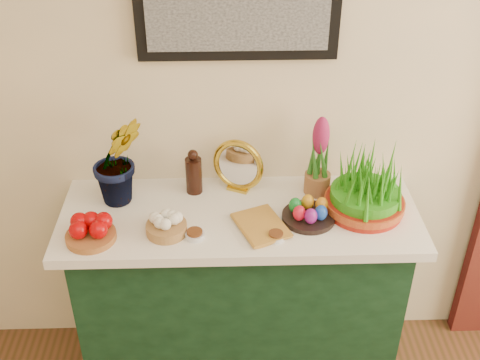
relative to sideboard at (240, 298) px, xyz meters
name	(u,v)px	position (x,y,z in m)	size (l,w,h in m)	color
sideboard	(240,298)	(0.00, 0.00, 0.00)	(1.30, 0.45, 0.85)	#153B21
tablecloth	(240,215)	(0.00, 0.00, 0.45)	(1.40, 0.55, 0.04)	white
hyacinth_green	(117,146)	(-0.47, 0.09, 0.71)	(0.25, 0.21, 0.50)	#296B1E
apple_bowl	(90,231)	(-0.55, -0.16, 0.50)	(0.22, 0.22, 0.09)	#995828
garlic_basket	(166,225)	(-0.28, -0.13, 0.50)	(0.20, 0.20, 0.09)	#A77843
vinegar_cruet	(194,173)	(-0.18, 0.15, 0.55)	(0.07, 0.07, 0.19)	black
mirror	(238,166)	(0.00, 0.16, 0.57)	(0.22, 0.14, 0.22)	gold
book	(241,231)	(0.00, -0.14, 0.48)	(0.15, 0.21, 0.03)	#B27C2C
spice_dish_left	(195,234)	(-0.17, -0.16, 0.48)	(0.07, 0.07, 0.03)	silver
spice_dish_right	(276,236)	(0.13, -0.17, 0.48)	(0.07, 0.07, 0.03)	silver
egg_plate	(309,213)	(0.26, -0.06, 0.50)	(0.25, 0.25, 0.08)	black
hyacinth_pink	(319,160)	(0.32, 0.13, 0.62)	(0.10, 0.10, 0.34)	#9C6439
wheatgrass_sabzeh	(366,187)	(0.48, -0.01, 0.58)	(0.31, 0.31, 0.25)	maroon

